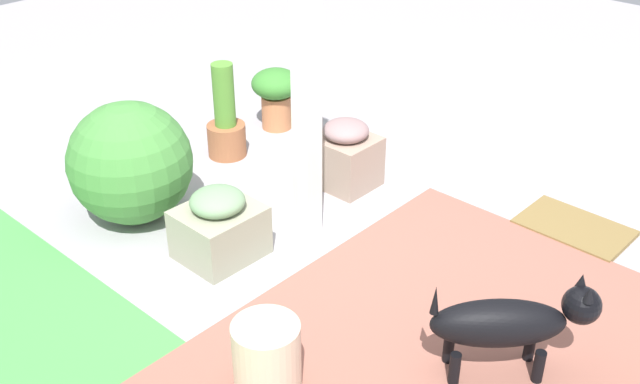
% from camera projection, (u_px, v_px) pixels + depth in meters
% --- Properties ---
extents(ground_plane, '(12.00, 12.00, 0.00)m').
position_uv_depth(ground_plane, '(330.00, 254.00, 4.15)').
color(ground_plane, '#A39EA3').
extents(brick_path, '(1.80, 2.40, 0.02)m').
position_uv_depth(brick_path, '(440.00, 348.00, 3.47)').
color(brick_path, '#995D4E').
rests_on(brick_path, ground).
extents(porch_pillar, '(0.12, 0.12, 2.45)m').
position_uv_depth(porch_pillar, '(306.00, 27.00, 3.72)').
color(porch_pillar, white).
rests_on(porch_pillar, ground).
extents(stone_planter_nearest, '(0.38, 0.35, 0.45)m').
position_uv_depth(stone_planter_nearest, '(345.00, 155.00, 4.74)').
color(stone_planter_nearest, gray).
rests_on(stone_planter_nearest, ground).
extents(stone_planter_mid, '(0.39, 0.44, 0.41)m').
position_uv_depth(stone_planter_mid, '(219.00, 226.00, 4.06)').
color(stone_planter_mid, gray).
rests_on(stone_planter_mid, ground).
extents(round_shrub, '(0.72, 0.72, 0.72)m').
position_uv_depth(round_shrub, '(130.00, 163.00, 4.32)').
color(round_shrub, '#45873B').
rests_on(round_shrub, ground).
extents(terracotta_pot_tall, '(0.27, 0.27, 0.67)m').
position_uv_depth(terracotta_pot_tall, '(226.00, 124.00, 5.08)').
color(terracotta_pot_tall, '#9F5C3A').
rests_on(terracotta_pot_tall, ground).
extents(terracotta_pot_broad, '(0.36, 0.36, 0.46)m').
position_uv_depth(terracotta_pot_broad, '(276.00, 92.00, 5.45)').
color(terracotta_pot_broad, '#C2754A').
rests_on(terracotta_pot_broad, ground).
extents(dog, '(0.61, 0.61, 0.50)m').
position_uv_depth(dog, '(510.00, 322.00, 3.20)').
color(dog, black).
rests_on(dog, ground).
extents(ceramic_urn, '(0.29, 0.29, 0.37)m').
position_uv_depth(ceramic_urn, '(267.00, 360.00, 3.15)').
color(ceramic_urn, beige).
rests_on(ceramic_urn, ground).
extents(doormat, '(0.62, 0.41, 0.03)m').
position_uv_depth(doormat, '(574.00, 228.00, 4.36)').
color(doormat, olive).
rests_on(doormat, ground).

